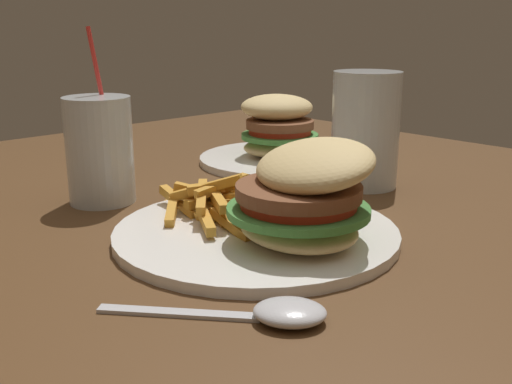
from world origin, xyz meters
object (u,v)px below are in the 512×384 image
Objects in this scene: meal_plate_near at (279,210)px; meal_plate_far at (279,139)px; juice_glass at (100,154)px; spoon at (278,312)px; beer_glass at (365,132)px.

meal_plate_near is 0.34m from meal_plate_far.
juice_glass is (-0.24, -0.05, 0.02)m from meal_plate_near.
spoon is at bearing -9.93° from juice_glass.
spoon is at bearing -45.77° from meal_plate_far.
meal_plate_far is (-0.34, 0.35, 0.03)m from spoon.
juice_glass reaches higher than meal_plate_near.
meal_plate_near is at bearing -72.55° from beer_glass.
meal_plate_near is at bearing 94.82° from spoon.
beer_glass is at bearing -5.72° from meal_plate_far.
spoon is 0.61× the size of meal_plate_far.
juice_glass is at bearing -89.88° from meal_plate_far.
beer_glass is 1.00× the size of spoon.
beer_glass is at bearing 78.46° from spoon.
meal_plate_near is 0.15m from spoon.
juice_glass reaches higher than spoon.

